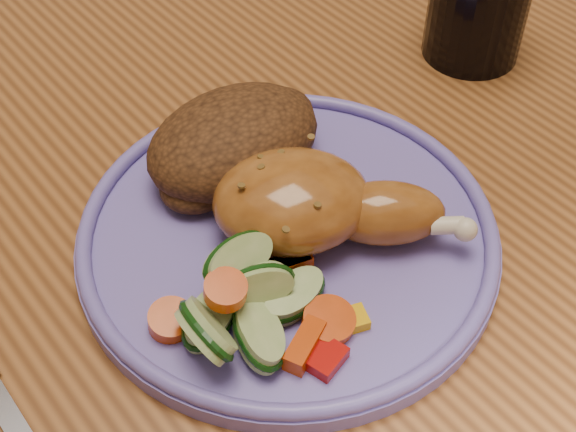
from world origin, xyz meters
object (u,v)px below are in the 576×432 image
at_px(dining_table, 294,160).
at_px(fork, 14,425).
at_px(plate, 288,238).
at_px(chair_far, 17,11).

height_order(dining_table, fork, fork).
xyz_separation_m(dining_table, plate, (-0.11, -0.13, 0.09)).
distance_m(chair_far, plate, 0.80).
bearing_deg(dining_table, chair_far, 90.00).
bearing_deg(chair_far, fork, -111.62).
relative_size(dining_table, fork, 8.99).
bearing_deg(fork, dining_table, 24.16).
height_order(dining_table, chair_far, chair_far).
xyz_separation_m(dining_table, fork, (-0.30, -0.14, 0.09)).
distance_m(dining_table, fork, 0.34).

